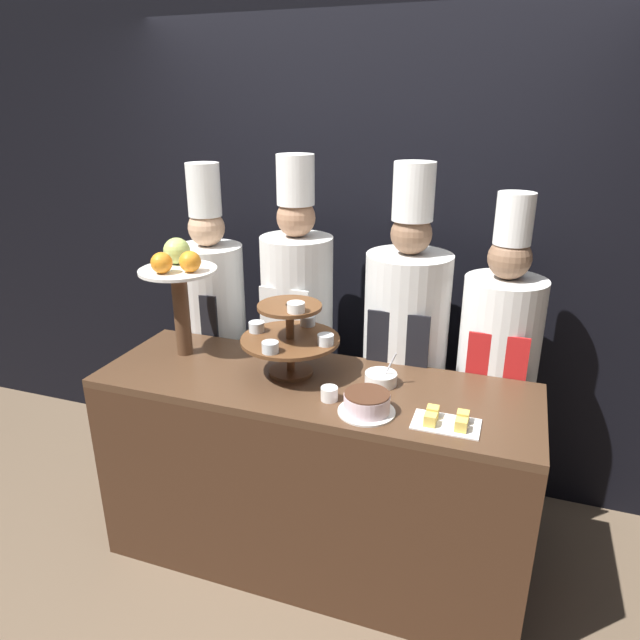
% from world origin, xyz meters
% --- Properties ---
extents(ground_plane, '(14.00, 14.00, 0.00)m').
position_xyz_m(ground_plane, '(0.00, 0.00, 0.00)').
color(ground_plane, brown).
extents(wall_back, '(10.00, 0.06, 2.80)m').
position_xyz_m(wall_back, '(0.00, 1.19, 1.40)').
color(wall_back, black).
rests_on(wall_back, ground_plane).
extents(buffet_counter, '(1.90, 0.63, 0.95)m').
position_xyz_m(buffet_counter, '(0.00, 0.31, 0.47)').
color(buffet_counter, '#422819').
rests_on(buffet_counter, ground_plane).
extents(tiered_stand, '(0.43, 0.43, 0.36)m').
position_xyz_m(tiered_stand, '(-0.12, 0.36, 1.13)').
color(tiered_stand, brown).
rests_on(tiered_stand, buffet_counter).
extents(fruit_pedestal, '(0.35, 0.35, 0.54)m').
position_xyz_m(fruit_pedestal, '(-0.68, 0.40, 1.33)').
color(fruit_pedestal, brown).
rests_on(fruit_pedestal, buffet_counter).
extents(cake_round, '(0.22, 0.22, 0.08)m').
position_xyz_m(cake_round, '(0.29, 0.14, 0.99)').
color(cake_round, white).
rests_on(cake_round, buffet_counter).
extents(cup_white, '(0.07, 0.07, 0.06)m').
position_xyz_m(cup_white, '(0.12, 0.19, 0.97)').
color(cup_white, white).
rests_on(cup_white, buffet_counter).
extents(cake_square_tray, '(0.25, 0.15, 0.05)m').
position_xyz_m(cake_square_tray, '(0.59, 0.15, 0.96)').
color(cake_square_tray, white).
rests_on(cake_square_tray, buffet_counter).
extents(serving_bowl_far, '(0.14, 0.14, 0.15)m').
position_xyz_m(serving_bowl_far, '(0.28, 0.40, 0.97)').
color(serving_bowl_far, white).
rests_on(serving_bowl_far, buffet_counter).
extents(chef_left, '(0.36, 0.36, 1.79)m').
position_xyz_m(chef_left, '(-0.76, 0.81, 0.96)').
color(chef_left, black).
rests_on(chef_left, ground_plane).
extents(chef_center_left, '(0.36, 0.36, 1.85)m').
position_xyz_m(chef_center_left, '(-0.26, 0.81, 1.02)').
color(chef_center_left, black).
rests_on(chef_center_left, ground_plane).
extents(chef_center_right, '(0.41, 0.41, 1.83)m').
position_xyz_m(chef_center_right, '(0.30, 0.81, 0.98)').
color(chef_center_right, black).
rests_on(chef_center_right, ground_plane).
extents(chef_right, '(0.37, 0.37, 1.72)m').
position_xyz_m(chef_right, '(0.74, 0.81, 0.93)').
color(chef_right, '#28282D').
rests_on(chef_right, ground_plane).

